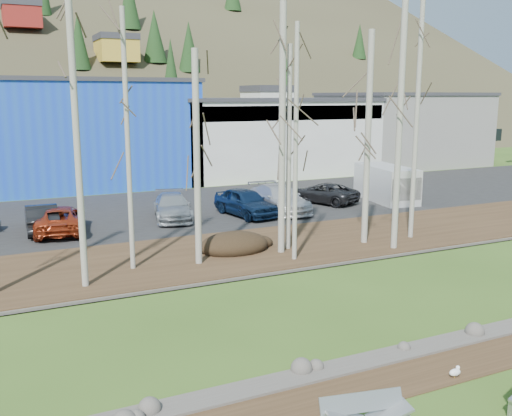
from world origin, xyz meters
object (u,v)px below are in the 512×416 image
bench_damaged (367,414)px  car_4 (245,202)px  car_7 (280,199)px  car_1 (41,218)px  car_6 (323,193)px  car_3 (172,207)px  car_5 (268,196)px  seagull (455,372)px  van_white (388,184)px  car_2 (60,219)px

bench_damaged → car_4: 21.74m
car_7 → car_1: bearing=178.5°
car_6 → car_7: size_ratio=0.87×
car_3 → car_5: 6.61m
bench_damaged → car_3: size_ratio=0.40×
seagull → car_1: car_1 is taller
seagull → car_7: bearing=56.7°
car_3 → car_4: car_4 is taller
car_7 → car_3: bearing=174.7°
car_4 → van_white: bearing=-7.1°
car_1 → van_white: bearing=-179.7°
car_3 → van_white: (14.54, -0.67, 0.43)m
car_1 → car_4: (11.06, -0.88, 0.09)m
car_2 → car_5: car_5 is taller
car_6 → car_7: (-3.91, -1.37, 0.13)m
car_2 → car_5: (12.66, 1.68, 0.00)m
bench_damaged → car_2: size_ratio=0.39×
car_2 → car_6: car_2 is taller
car_1 → seagull: bearing=112.9°
car_3 → van_white: van_white is taller
car_1 → car_7: bearing=179.0°
car_2 → van_white: 20.67m
car_4 → car_5: (2.44, 1.95, -0.12)m
car_1 → car_6: (17.32, 0.70, -0.07)m
car_5 → van_white: van_white is taller
car_3 → car_7: 6.48m
car_1 → car_3: size_ratio=0.90×
seagull → car_1: 22.10m
car_3 → car_7: bearing=6.2°
car_1 → car_4: bearing=177.3°
seagull → van_white: (13.57, 20.01, 1.12)m
car_4 → car_5: 3.13m
car_3 → car_6: 10.37m
car_3 → car_4: bearing=-0.4°
car_2 → car_3: bearing=-164.1°
car_3 → car_4: size_ratio=1.03×
seagull → car_7: 20.69m
car_6 → van_white: (4.19, -1.30, 0.49)m
seagull → car_5: 22.39m
car_1 → car_4: 11.10m
car_2 → van_white: (20.67, 0.02, 0.46)m
car_3 → car_4: (4.09, -0.96, 0.10)m
car_5 → car_6: 3.83m
seagull → car_6: (9.38, 21.31, 0.63)m
car_2 → car_4: size_ratio=1.04×
car_1 → car_3: car_1 is taller
bench_damaged → car_4: (6.58, 20.71, 0.53)m
car_7 → van_white: (8.10, 0.07, 0.36)m
car_5 → car_2: bearing=-2.7°
bench_damaged → car_1: (-4.48, 21.60, 0.44)m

